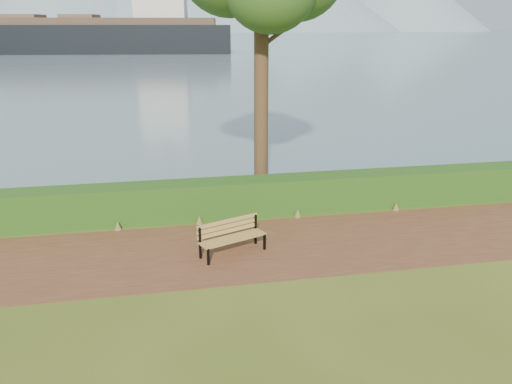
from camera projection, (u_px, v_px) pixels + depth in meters
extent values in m
plane|color=#445117|center=(254.00, 254.00, 11.55)|extent=(140.00, 140.00, 0.00)
cube|color=#522B1C|center=(252.00, 248.00, 11.83)|extent=(40.00, 3.40, 0.01)
cube|color=#1B4112|center=(237.00, 197.00, 13.81)|extent=(32.00, 0.85, 1.00)
cube|color=slate|center=(161.00, 35.00, 253.67)|extent=(700.00, 510.00, 0.00)
cone|color=gray|center=(145.00, 8.00, 404.64)|extent=(120.00, 120.00, 35.00)
cone|color=gray|center=(336.00, 6.00, 427.40)|extent=(130.00, 130.00, 40.00)
cube|color=black|center=(208.00, 257.00, 10.94)|extent=(0.06, 0.07, 0.40)
cube|color=black|center=(200.00, 243.00, 11.19)|extent=(0.06, 0.07, 0.76)
cube|color=black|center=(204.00, 247.00, 11.04)|extent=(0.21, 0.44, 0.04)
cube|color=black|center=(264.00, 242.00, 11.70)|extent=(0.06, 0.07, 0.40)
cube|color=black|center=(256.00, 229.00, 11.95)|extent=(0.06, 0.07, 0.76)
cube|color=black|center=(260.00, 233.00, 11.80)|extent=(0.21, 0.44, 0.04)
cube|color=#A87E41|center=(237.00, 241.00, 11.28)|extent=(1.50, 0.67, 0.03)
cube|color=#A87E41|center=(234.00, 239.00, 11.37)|extent=(1.50, 0.67, 0.03)
cube|color=#A87E41|center=(232.00, 238.00, 11.46)|extent=(1.50, 0.67, 0.03)
cube|color=#A87E41|center=(229.00, 236.00, 11.54)|extent=(1.50, 0.67, 0.03)
cube|color=#A87E41|center=(228.00, 231.00, 11.55)|extent=(1.49, 0.63, 0.09)
cube|color=#A87E41|center=(228.00, 226.00, 11.51)|extent=(1.49, 0.63, 0.09)
cube|color=#A87E41|center=(228.00, 221.00, 11.47)|extent=(1.49, 0.63, 0.09)
cylinder|color=#3B2618|center=(261.00, 65.00, 14.77)|extent=(0.43, 0.43, 7.81)
cylinder|color=#3B2618|center=(278.00, 34.00, 14.58)|extent=(1.14, 0.13, 0.85)
cylinder|color=#3B2618|center=(246.00, 15.00, 14.34)|extent=(0.88, 0.41, 0.78)
cube|color=black|center=(41.00, 45.00, 91.47)|extent=(70.43, 19.90, 6.96)
cube|color=#4A372C|center=(38.00, 21.00, 90.17)|extent=(64.76, 18.09, 1.19)
cube|color=brown|center=(24.00, 17.00, 89.79)|extent=(6.77, 7.28, 0.80)
cube|color=brown|center=(80.00, 17.00, 90.33)|extent=(6.77, 7.28, 0.80)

